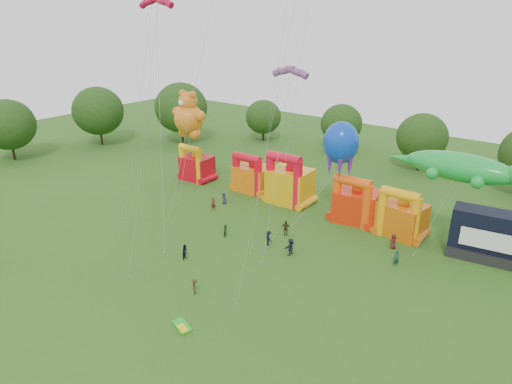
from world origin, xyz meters
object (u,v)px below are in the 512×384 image
Objects in this scene: bouncy_castle_0 at (196,166)px; spectator_0 at (224,198)px; teddy_bear_kite at (187,139)px; bouncy_castle_2 at (289,183)px; stage_trailer at (494,237)px; gecko_kite at (451,185)px; spectator_4 at (286,228)px; octopus_kite at (327,174)px.

spectator_0 is (10.00, -4.77, -1.43)m from bouncy_castle_0.
teddy_bear_kite is (3.69, -5.17, 6.12)m from bouncy_castle_0.
bouncy_castle_2 reaches higher than stage_trailer.
teddy_bear_kite reaches higher than bouncy_castle_0.
teddy_bear_kite reaches higher than stage_trailer.
gecko_kite is 29.22m from spectator_0.
teddy_bear_kite is 20.09m from spectator_4.
bouncy_castle_2 is at bearing -179.81° from stage_trailer.
spectator_0 is 12.54m from spectator_4.
gecko_kite is (34.29, 5.16, -0.60)m from teddy_bear_kite.
teddy_bear_kite is at bearing -32.66° from spectator_4.
bouncy_castle_2 is 21.77m from gecko_kite.
stage_trailer is at bearing 0.19° from bouncy_castle_2.
teddy_bear_kite is at bearing -170.76° from stage_trailer.
stage_trailer is at bearing 10.96° from spectator_0.
bouncy_castle_2 is 10.40m from spectator_4.
bouncy_castle_2 is 0.50× the size of teddy_bear_kite.
octopus_kite is (-18.95, -2.55, 3.69)m from stage_trailer.
octopus_kite reaches higher than stage_trailer.
bouncy_castle_0 is 42.84m from stage_trailer.
spectator_4 is (-20.60, -8.78, -1.67)m from stage_trailer.
teddy_bear_kite is at bearing -171.44° from gecko_kite.
octopus_kite is (23.87, -1.35, 4.09)m from bouncy_castle_0.
spectator_4 is (-15.76, -7.57, -6.78)m from gecko_kite.
bouncy_castle_0 is 3.01× the size of spectator_4.
spectator_0 is 0.83× the size of spectator_4.
bouncy_castle_0 is 38.38m from gecko_kite.
gecko_kite is at bearing 5.46° from octopus_kite.
spectator_4 is at bearing -7.41° from teddy_bear_kite.
gecko_kite is 1.15× the size of octopus_kite.
octopus_kite is 7.91× the size of spectator_0.
stage_trailer is at bearing 1.60° from bouncy_castle_0.
bouncy_castle_2 is 0.50× the size of gecko_kite.
gecko_kite is at bearing 8.56° from teddy_bear_kite.
gecko_kite is 9.12× the size of spectator_0.
bouncy_castle_2 is (16.81, 1.11, 0.57)m from bouncy_castle_0.
spectator_4 is (-1.65, -6.22, -5.36)m from octopus_kite.
teddy_bear_kite is (-39.13, -6.37, 5.72)m from stage_trailer.
bouncy_castle_2 is at bearing 176.98° from gecko_kite.
gecko_kite is at bearing -179.59° from spectator_4.
octopus_kite is at bearing -130.09° from spectator_4.
spectator_0 is at bearing 3.62° from teddy_bear_kite.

